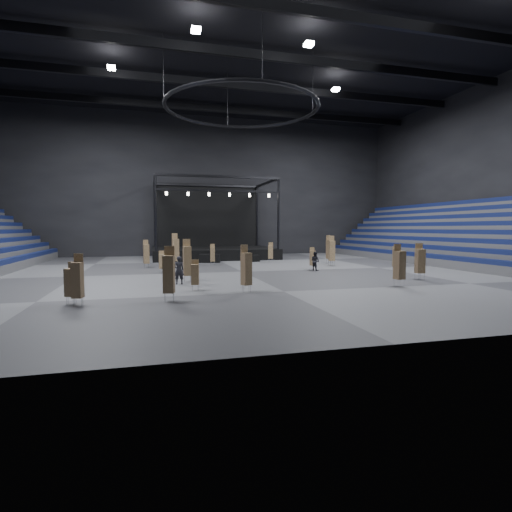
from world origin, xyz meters
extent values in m
plane|color=#4D4D4F|center=(0.00, 0.00, 0.00)|extent=(50.00, 50.00, 0.00)
cube|color=black|center=(0.00, 0.00, 18.00)|extent=(50.00, 42.00, 0.20)
cube|color=black|center=(0.00, 21.00, 9.00)|extent=(50.00, 0.20, 18.00)
cube|color=black|center=(0.00, -21.00, 9.00)|extent=(50.00, 0.20, 18.00)
cube|color=black|center=(25.00, 0.00, 9.00)|extent=(0.20, 42.00, 18.00)
cube|color=#4A4A4C|center=(21.40, 0.00, 0.38)|extent=(7.20, 40.00, 0.75)
cube|color=#0E113D|center=(18.12, 0.00, 0.95)|extent=(0.59, 40.00, 0.40)
cube|color=#4A4A4C|center=(21.85, 0.00, 0.75)|extent=(6.30, 40.00, 1.50)
cube|color=#0E113D|center=(19.02, 0.00, 1.70)|extent=(0.59, 40.00, 0.40)
cube|color=#4A4A4C|center=(22.30, 0.00, 1.12)|extent=(5.40, 40.00, 2.25)
cube|color=#0E113D|center=(19.91, 0.00, 2.45)|extent=(0.59, 40.00, 0.40)
cube|color=#4A4A4C|center=(22.75, 0.00, 1.50)|extent=(4.50, 40.00, 3.00)
cube|color=#0E113D|center=(20.82, 0.00, 3.20)|extent=(0.59, 40.00, 0.40)
cube|color=#4A4A4C|center=(23.20, 0.00, 1.88)|extent=(3.60, 40.00, 3.75)
cube|color=#0E113D|center=(21.71, 0.00, 3.95)|extent=(0.59, 40.00, 0.40)
cube|color=#4A4A4C|center=(23.65, 0.00, 2.25)|extent=(2.70, 40.00, 4.50)
cube|color=#0E113D|center=(22.61, 0.00, 4.70)|extent=(0.59, 40.00, 0.40)
cube|color=#4A4A4C|center=(24.10, 0.00, 2.62)|extent=(1.80, 40.00, 5.25)
cube|color=#0E113D|center=(23.52, 0.00, 5.45)|extent=(0.59, 40.00, 0.40)
cube|color=#4A4A4C|center=(24.55, 0.00, 3.00)|extent=(0.90, 40.00, 6.00)
cube|color=#0E113D|center=(24.41, 0.00, 6.20)|extent=(0.59, 40.00, 0.40)
cube|color=black|center=(0.00, 15.50, 0.60)|extent=(14.00, 10.00, 1.20)
cube|color=black|center=(0.00, 20.30, 5.20)|extent=(13.30, 0.30, 8.00)
cylinder|color=black|center=(-6.60, 10.90, 5.10)|extent=(0.24, 0.24, 7.80)
cylinder|color=black|center=(-6.60, 20.10, 5.10)|extent=(0.24, 0.24, 7.80)
cylinder|color=black|center=(6.60, 10.90, 5.10)|extent=(0.24, 0.24, 7.80)
cylinder|color=black|center=(6.60, 20.10, 5.10)|extent=(0.24, 0.24, 7.80)
cube|color=black|center=(0.00, 10.90, 9.00)|extent=(13.40, 0.25, 0.25)
cube|color=black|center=(0.00, 20.10, 9.00)|extent=(13.40, 0.25, 0.25)
cube|color=black|center=(0.00, 10.90, 7.50)|extent=(13.40, 0.20, 0.20)
cylinder|color=white|center=(-5.50, 10.90, 7.10)|extent=(0.24, 0.24, 0.35)
cylinder|color=white|center=(-3.30, 10.90, 7.10)|extent=(0.24, 0.24, 0.35)
cylinder|color=white|center=(-1.10, 10.90, 7.10)|extent=(0.24, 0.24, 0.35)
cylinder|color=white|center=(1.10, 10.90, 7.10)|extent=(0.24, 0.24, 0.35)
cylinder|color=white|center=(3.30, 10.90, 7.10)|extent=(0.24, 0.24, 0.35)
cylinder|color=white|center=(5.50, 10.90, 7.10)|extent=(0.24, 0.24, 0.35)
torus|color=black|center=(0.00, 0.00, 13.00)|extent=(12.30, 12.30, 0.30)
cylinder|color=black|center=(6.00, 0.00, 15.50)|extent=(0.04, 0.04, 5.00)
cylinder|color=black|center=(0.00, 6.00, 15.50)|extent=(0.04, 0.04, 5.00)
cylinder|color=black|center=(-6.00, 0.00, 15.50)|extent=(0.04, 0.04, 5.00)
cylinder|color=black|center=(0.00, -6.00, 15.50)|extent=(0.04, 0.04, 5.00)
cube|color=black|center=(0.00, -7.00, 17.20)|extent=(49.00, 0.35, 0.70)
cube|color=black|center=(0.00, 0.00, 17.20)|extent=(49.00, 0.35, 0.70)
cube|color=black|center=(0.00, 7.00, 17.20)|extent=(49.00, 0.35, 0.70)
cube|color=black|center=(0.00, 15.00, 17.20)|extent=(49.00, 0.35, 0.70)
cube|color=white|center=(-10.00, 4.00, 16.60)|extent=(0.60, 0.60, 0.25)
cube|color=white|center=(10.00, 4.00, 16.60)|extent=(0.60, 0.60, 0.25)
cube|color=white|center=(-4.00, -4.00, 16.60)|extent=(0.60, 0.60, 0.25)
cube|color=white|center=(4.00, -4.00, 16.60)|extent=(0.60, 0.60, 0.25)
cube|color=black|center=(-1.73, 9.13, 0.44)|extent=(1.47, 1.11, 0.88)
cube|color=black|center=(-0.97, 9.07, 0.43)|extent=(1.45, 1.13, 0.86)
cube|color=black|center=(3.36, 9.04, 0.35)|extent=(1.16, 0.81, 0.70)
cylinder|color=silver|center=(-10.55, -12.17, 0.18)|extent=(0.03, 0.03, 0.36)
cylinder|color=silver|center=(-10.55, -11.83, 0.18)|extent=(0.03, 0.03, 0.36)
cylinder|color=silver|center=(-10.21, -12.17, 0.18)|extent=(0.03, 0.03, 0.36)
cylinder|color=silver|center=(-10.21, -11.83, 0.18)|extent=(0.03, 0.03, 0.36)
cube|color=#9C8156|center=(-10.38, -12.00, 1.17)|extent=(0.53, 0.53, 1.62)
cube|color=#9C8156|center=(-10.34, -11.82, 1.93)|extent=(0.42, 0.15, 0.89)
cylinder|color=silver|center=(-6.51, 0.54, 0.17)|extent=(0.03, 0.03, 0.34)
cylinder|color=silver|center=(-6.51, 0.87, 0.17)|extent=(0.03, 0.03, 0.34)
cylinder|color=silver|center=(-6.18, 0.54, 0.17)|extent=(0.03, 0.03, 0.34)
cylinder|color=silver|center=(-6.18, 0.87, 0.17)|extent=(0.03, 0.03, 0.34)
cube|color=#9C8156|center=(-6.35, 0.70, 0.92)|extent=(0.43, 0.43, 1.14)
cube|color=#9C8156|center=(-6.34, 0.88, 1.44)|extent=(0.40, 0.07, 0.63)
cylinder|color=silver|center=(10.15, 5.46, 0.22)|extent=(0.03, 0.03, 0.43)
cylinder|color=silver|center=(10.15, 5.87, 0.22)|extent=(0.03, 0.03, 0.43)
cylinder|color=silver|center=(10.56, 5.46, 0.22)|extent=(0.03, 0.03, 0.43)
cylinder|color=silver|center=(10.56, 5.87, 0.22)|extent=(0.03, 0.03, 0.43)
cube|color=#9C8156|center=(10.35, 5.67, 1.39)|extent=(0.64, 0.64, 1.91)
cube|color=#9C8156|center=(10.30, 5.88, 2.29)|extent=(0.50, 0.19, 1.05)
cylinder|color=silver|center=(12.18, -2.90, 0.18)|extent=(0.03, 0.03, 0.37)
cylinder|color=silver|center=(12.18, -2.56, 0.18)|extent=(0.03, 0.03, 0.37)
cylinder|color=silver|center=(12.53, -2.90, 0.18)|extent=(0.03, 0.03, 0.37)
cylinder|color=silver|center=(12.53, -2.56, 0.18)|extent=(0.03, 0.03, 0.37)
cube|color=#9C8156|center=(12.35, -2.73, 1.04)|extent=(0.51, 0.51, 1.35)
cube|color=#9C8156|center=(12.39, -2.55, 1.67)|extent=(0.42, 0.13, 0.74)
cylinder|color=silver|center=(-7.73, 5.11, 0.19)|extent=(0.03, 0.03, 0.38)
cylinder|color=silver|center=(-7.73, 5.47, 0.19)|extent=(0.03, 0.03, 0.38)
cylinder|color=silver|center=(-7.37, 5.11, 0.19)|extent=(0.03, 0.03, 0.38)
cylinder|color=silver|center=(-7.37, 5.47, 0.19)|extent=(0.03, 0.03, 0.38)
cube|color=#9C8156|center=(-7.55, 5.29, 1.23)|extent=(0.55, 0.55, 1.70)
cube|color=#9C8156|center=(-7.59, 5.48, 2.03)|extent=(0.44, 0.15, 0.93)
cylinder|color=silver|center=(-5.13, 6.26, 0.23)|extent=(0.03, 0.03, 0.46)
cylinder|color=silver|center=(-5.13, 6.70, 0.23)|extent=(0.03, 0.03, 0.46)
cylinder|color=silver|center=(-4.70, 6.26, 0.23)|extent=(0.03, 0.03, 0.46)
cylinder|color=silver|center=(-4.70, 6.70, 0.23)|extent=(0.03, 0.03, 0.46)
cube|color=#9C8156|center=(-4.92, 6.48, 1.49)|extent=(0.66, 0.66, 2.07)
cube|color=#9C8156|center=(-4.97, 6.70, 2.48)|extent=(0.53, 0.19, 1.14)
cylinder|color=silver|center=(10.48, -8.18, 0.22)|extent=(0.03, 0.03, 0.45)
cylinder|color=silver|center=(10.48, -7.75, 0.22)|extent=(0.03, 0.03, 0.45)
cylinder|color=silver|center=(10.91, -8.18, 0.22)|extent=(0.03, 0.03, 0.45)
cylinder|color=silver|center=(10.91, -7.75, 0.22)|extent=(0.03, 0.03, 0.45)
cube|color=#9C8156|center=(10.69, -7.97, 1.28)|extent=(0.63, 0.63, 1.65)
cube|color=#9C8156|center=(10.73, -7.74, 2.05)|extent=(0.52, 0.16, 0.91)
cylinder|color=silver|center=(-2.25, -10.31, 0.20)|extent=(0.03, 0.03, 0.39)
cylinder|color=silver|center=(-2.25, -9.94, 0.20)|extent=(0.03, 0.03, 0.39)
cylinder|color=silver|center=(-1.88, -10.31, 0.20)|extent=(0.03, 0.03, 0.39)
cylinder|color=silver|center=(-1.88, -9.94, 0.20)|extent=(0.03, 0.03, 0.39)
cube|color=#9C8156|center=(-2.06, -10.12, 1.28)|extent=(0.61, 0.61, 1.79)
cube|color=#9C8156|center=(-2.14, -9.94, 2.13)|extent=(0.44, 0.23, 0.98)
cylinder|color=silver|center=(9.22, 2.98, 0.22)|extent=(0.03, 0.03, 0.44)
cylinder|color=silver|center=(9.22, 3.40, 0.22)|extent=(0.03, 0.03, 0.44)
cylinder|color=silver|center=(9.64, 2.98, 0.22)|extent=(0.03, 0.03, 0.44)
cylinder|color=silver|center=(9.64, 3.40, 0.22)|extent=(0.03, 0.03, 0.44)
cube|color=#9C8156|center=(9.43, 3.19, 1.39)|extent=(0.64, 0.64, 1.90)
cube|color=#9C8156|center=(9.48, 3.40, 2.29)|extent=(0.51, 0.18, 1.04)
cylinder|color=silver|center=(-5.05, -5.28, 0.21)|extent=(0.03, 0.03, 0.42)
cylinder|color=silver|center=(-5.05, -4.88, 0.21)|extent=(0.03, 0.03, 0.42)
cylinder|color=silver|center=(-4.65, -5.28, 0.21)|extent=(0.03, 0.03, 0.42)
cylinder|color=silver|center=(-4.65, -4.88, 0.21)|extent=(0.03, 0.03, 0.42)
cube|color=#9C8156|center=(-4.85, -5.08, 1.38)|extent=(0.53, 0.53, 1.92)
cube|color=#9C8156|center=(-4.86, -4.87, 2.29)|extent=(0.49, 0.08, 1.05)
cylinder|color=silver|center=(-10.93, -11.66, 0.18)|extent=(0.03, 0.03, 0.37)
cylinder|color=silver|center=(-10.93, -11.32, 0.18)|extent=(0.03, 0.03, 0.37)
cylinder|color=silver|center=(-10.58, -11.66, 0.18)|extent=(0.03, 0.03, 0.37)
cylinder|color=silver|center=(-10.58, -11.32, 0.18)|extent=(0.03, 0.03, 0.37)
cube|color=#9C8156|center=(-10.75, -11.49, 1.01)|extent=(0.57, 0.57, 1.29)
cube|color=#9C8156|center=(-10.69, -11.32, 1.61)|extent=(0.41, 0.20, 0.71)
cylinder|color=silver|center=(6.02, -0.05, 0.17)|extent=(0.03, 0.03, 0.35)
cylinder|color=silver|center=(6.02, 0.28, 0.17)|extent=(0.03, 0.03, 0.35)
cylinder|color=silver|center=(6.35, -0.05, 0.17)|extent=(0.03, 0.03, 0.35)
cylinder|color=silver|center=(6.35, 0.28, 0.17)|extent=(0.03, 0.03, 0.35)
cube|color=#9C8156|center=(6.19, 0.12, 0.98)|extent=(0.45, 0.45, 1.26)
cube|color=#9C8156|center=(6.20, 0.29, 1.56)|extent=(0.40, 0.08, 0.69)
cylinder|color=silver|center=(7.20, -10.61, 0.22)|extent=(0.03, 0.03, 0.44)
cylinder|color=silver|center=(7.20, -10.19, 0.22)|extent=(0.03, 0.03, 0.44)
cylinder|color=silver|center=(7.62, -10.61, 0.22)|extent=(0.03, 0.03, 0.44)
cylinder|color=silver|center=(7.62, -10.19, 0.22)|extent=(0.03, 0.03, 0.44)
cube|color=#9C8156|center=(7.41, -10.40, 1.30)|extent=(0.59, 0.59, 1.71)
cube|color=#9C8156|center=(7.38, -10.18, 2.10)|extent=(0.51, 0.13, 0.94)
cylinder|color=silver|center=(-1.63, 6.17, 0.18)|extent=(0.03, 0.03, 0.36)
cylinder|color=silver|center=(-1.63, 6.52, 0.18)|extent=(0.03, 0.03, 0.36)
cylinder|color=silver|center=(-1.29, 6.17, 0.18)|extent=(0.03, 0.03, 0.36)
cylinder|color=silver|center=(-1.29, 6.52, 0.18)|extent=(0.03, 0.03, 0.36)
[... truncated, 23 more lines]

